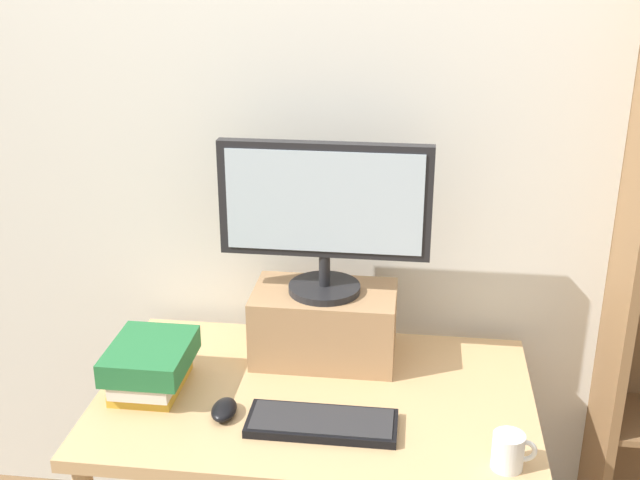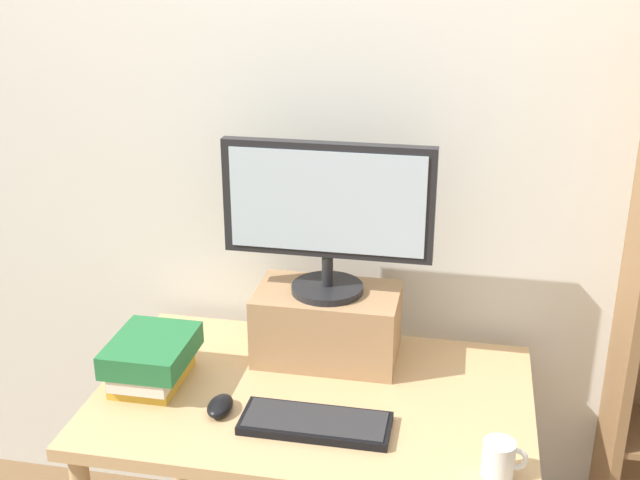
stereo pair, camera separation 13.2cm
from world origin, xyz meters
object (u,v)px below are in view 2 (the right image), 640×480
computer_mouse (220,406)px  book_stack (152,359)px  riser_box (328,324)px  keyboard (316,423)px  computer_monitor (328,211)px  desk (313,418)px  coffee_mug (500,459)px

computer_mouse → book_stack: book_stack is taller
riser_box → keyboard: riser_box is taller
book_stack → computer_monitor: bearing=27.4°
desk → keyboard: size_ratio=3.09×
keyboard → book_stack: (-0.48, 0.12, 0.06)m
book_stack → coffee_mug: book_stack is taller
riser_box → computer_mouse: 0.41m
desk → coffee_mug: coffee_mug is taller
desk → computer_monitor: computer_monitor is taller
computer_mouse → book_stack: size_ratio=0.41×
desk → riser_box: 0.28m
computer_mouse → computer_monitor: bearing=56.7°
desk → computer_mouse: computer_mouse is taller
riser_box → book_stack: 0.51m
computer_monitor → book_stack: computer_monitor is taller
keyboard → book_stack: bearing=165.5°
book_stack → coffee_mug: size_ratio=2.46×
desk → book_stack: book_stack is taller
computer_monitor → keyboard: size_ratio=1.54×
riser_box → computer_monitor: computer_monitor is taller
desk → coffee_mug: 0.57m
computer_mouse → coffee_mug: size_ratio=1.00×
coffee_mug → keyboard: bearing=167.0°
keyboard → book_stack: book_stack is taller
desk → keyboard: bearing=-76.4°
desk → book_stack: bearing=-176.2°
keyboard → coffee_mug: 0.46m
computer_mouse → coffee_mug: 0.72m
desk → computer_monitor: (0.00, 0.20, 0.54)m
riser_box → keyboard: bearing=-84.5°
computer_mouse → coffee_mug: (0.71, -0.12, 0.03)m
computer_monitor → keyboard: computer_monitor is taller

